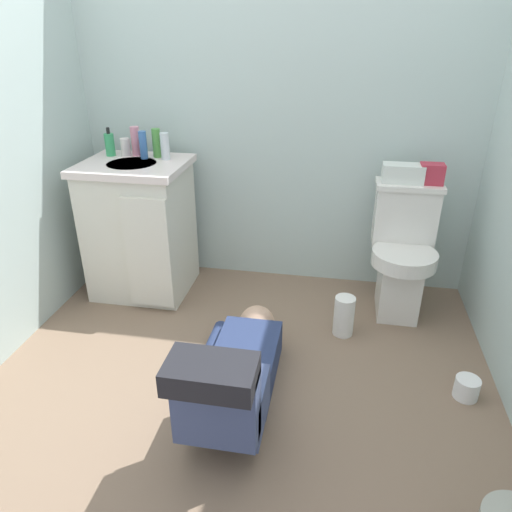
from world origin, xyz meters
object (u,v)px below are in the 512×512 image
at_px(tissue_box, 403,173).
at_px(bottle_white, 126,147).
at_px(bottle_clear, 165,146).
at_px(toilet_paper_roll, 467,388).
at_px(soap_dispenser, 110,144).
at_px(paper_towel_roll, 344,316).
at_px(toiletry_bag, 432,174).
at_px(person_plumber, 235,373).
at_px(bottle_blue, 143,145).
at_px(toilet, 402,253).
at_px(bottle_pink, 136,141).
at_px(bottle_green, 157,143).
at_px(faucet, 142,148).
at_px(vanity_cabinet, 141,228).

xyz_separation_m(tissue_box, bottle_white, (-1.60, 0.01, 0.07)).
relative_size(bottle_clear, toilet_paper_roll, 1.39).
xyz_separation_m(soap_dispenser, paper_towel_roll, (1.44, -0.41, -0.77)).
relative_size(toiletry_bag, soap_dispenser, 0.75).
distance_m(person_plumber, bottle_blue, 1.46).
height_order(toilet, person_plumber, toilet).
distance_m(bottle_white, bottle_pink, 0.07).
distance_m(toiletry_bag, bottle_white, 1.75).
height_order(bottle_green, toilet_paper_roll, bottle_green).
bearing_deg(soap_dispenser, bottle_white, 4.41).
height_order(faucet, person_plumber, faucet).
xyz_separation_m(toiletry_bag, paper_towel_roll, (-0.40, -0.41, -0.69)).
xyz_separation_m(vanity_cabinet, toilet_paper_roll, (1.81, -0.69, -0.37)).
relative_size(person_plumber, bottle_clear, 6.95).
relative_size(tissue_box, toilet_paper_roll, 2.00).
xyz_separation_m(tissue_box, bottle_pink, (-1.55, 0.04, 0.10)).
distance_m(toiletry_bag, bottle_clear, 1.50).
distance_m(toiletry_bag, paper_towel_roll, 0.90).
bearing_deg(bottle_green, bottle_white, -177.09).
distance_m(person_plumber, soap_dispenser, 1.60).
distance_m(vanity_cabinet, person_plumber, 1.24).
height_order(soap_dispenser, paper_towel_roll, soap_dispenser).
bearing_deg(faucet, toiletry_bag, -0.74).
bearing_deg(soap_dispenser, paper_towel_roll, -15.91).
height_order(bottle_pink, toilet_paper_roll, bottle_pink).
bearing_deg(vanity_cabinet, tissue_box, 4.74).
bearing_deg(faucet, bottle_white, -172.38).
bearing_deg(bottle_blue, toiletry_bag, 1.02).
bearing_deg(bottle_green, toilet, -4.29).
xyz_separation_m(toilet, toilet_paper_roll, (0.26, -0.72, -0.32)).
bearing_deg(toiletry_bag, bottle_white, 179.72).
bearing_deg(person_plumber, tissue_box, 55.73).
distance_m(bottle_blue, paper_towel_roll, 1.50).
height_order(faucet, bottle_pink, bottle_pink).
height_order(soap_dispenser, toilet_paper_roll, soap_dispenser).
xyz_separation_m(bottle_blue, bottle_clear, (0.13, 0.01, -0.00)).
bearing_deg(vanity_cabinet, paper_towel_roll, -12.86).
height_order(toilet, bottle_blue, bottle_blue).
relative_size(soap_dispenser, paper_towel_roll, 0.73).
bearing_deg(toiletry_bag, vanity_cabinet, -175.69).
height_order(tissue_box, bottle_clear, bottle_clear).
relative_size(bottle_blue, paper_towel_roll, 0.70).
bearing_deg(soap_dispenser, vanity_cabinet, -33.10).
height_order(bottle_green, paper_towel_roll, bottle_green).
relative_size(bottle_blue, bottle_clear, 1.04).
relative_size(person_plumber, bottle_pink, 6.29).
xyz_separation_m(person_plumber, soap_dispenser, (-0.98, 1.05, 0.71)).
bearing_deg(tissue_box, toilet_paper_roll, -69.42).
height_order(toilet, soap_dispenser, soap_dispenser).
distance_m(bottle_blue, bottle_clear, 0.13).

